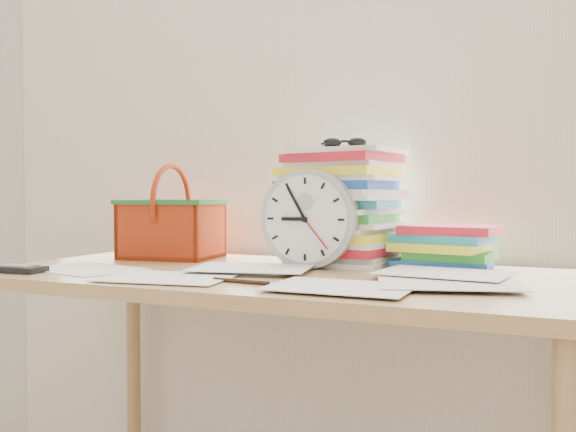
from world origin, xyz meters
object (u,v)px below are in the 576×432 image
at_px(desk, 274,303).
at_px(paper_stack, 342,207).
at_px(clock, 309,219).
at_px(book_stack, 443,247).
at_px(calculator, 16,269).
at_px(basket, 172,212).

relative_size(desk, paper_stack, 4.52).
relative_size(clock, book_stack, 0.98).
bearing_deg(desk, calculator, -155.28).
xyz_separation_m(clock, basket, (-0.46, 0.07, 0.01)).
xyz_separation_m(desk, clock, (0.05, 0.10, 0.20)).
relative_size(book_stack, basket, 0.95).
xyz_separation_m(desk, basket, (-0.41, 0.18, 0.21)).
bearing_deg(clock, desk, -114.66).
xyz_separation_m(paper_stack, clock, (-0.04, -0.13, -0.03)).
bearing_deg(basket, calculator, -115.45).
xyz_separation_m(desk, calculator, (-0.56, -0.26, 0.08)).
distance_m(paper_stack, clock, 0.14).
distance_m(book_stack, basket, 0.78).
bearing_deg(paper_stack, book_stack, 0.50).
height_order(desk, basket, basket).
bearing_deg(paper_stack, basket, -173.00).
bearing_deg(calculator, desk, 21.32).
relative_size(book_stack, calculator, 1.79).
xyz_separation_m(book_stack, basket, (-0.77, -0.06, 0.08)).
bearing_deg(paper_stack, clock, -106.93).
distance_m(clock, calculator, 0.72).
relative_size(paper_stack, book_stack, 1.21).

